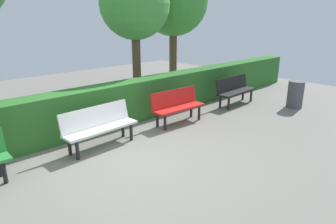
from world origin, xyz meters
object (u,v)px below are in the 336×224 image
bench_white (99,125)px  tree_near (173,1)px  trash_bin (295,94)px  bench_black (235,89)px  tree_mid (135,5)px  bench_red (177,105)px

bench_white → tree_near: (-4.78, -2.72, 2.67)m
trash_bin → tree_near: bearing=-76.1°
bench_black → tree_near: size_ratio=0.37×
tree_mid → trash_bin: (-3.09, 3.79, -2.57)m
bench_black → trash_bin: (-1.05, 1.46, -0.08)m
tree_near → trash_bin: tree_near is taller
bench_red → tree_near: size_ratio=0.34×
bench_white → bench_red: bearing=175.9°
tree_near → trash_bin: 5.16m
bench_red → tree_mid: 3.45m
bench_black → tree_mid: 3.98m
bench_white → tree_mid: (-2.75, -2.27, 2.49)m
tree_near → tree_mid: 2.09m
bench_black → bench_white: size_ratio=0.98×
tree_mid → tree_near: bearing=-167.5°
bench_red → tree_near: 4.60m
bench_white → trash_bin: (-5.84, 1.53, -0.08)m
tree_mid → trash_bin: 5.53m
tree_near → trash_bin: (-1.05, 4.24, -2.74)m
bench_red → bench_white: 2.26m
bench_black → bench_white: bearing=-3.1°
bench_red → tree_near: tree_near is taller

